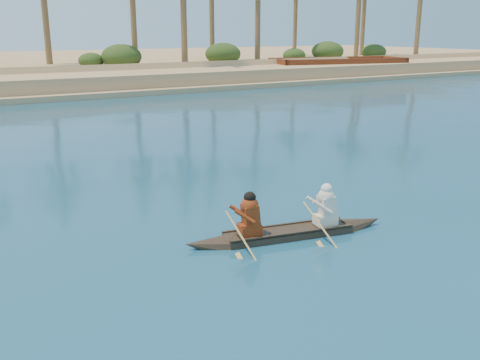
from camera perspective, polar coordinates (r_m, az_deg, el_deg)
ground at (r=12.71m, az=-22.08°, el=-5.01°), size 160.00×160.00×0.00m
canoe at (r=11.42m, az=5.18°, el=-4.90°), size 4.57×1.47×1.25m
barge_right at (r=51.81m, az=10.43°, el=11.56°), size 13.07×6.73×2.08m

